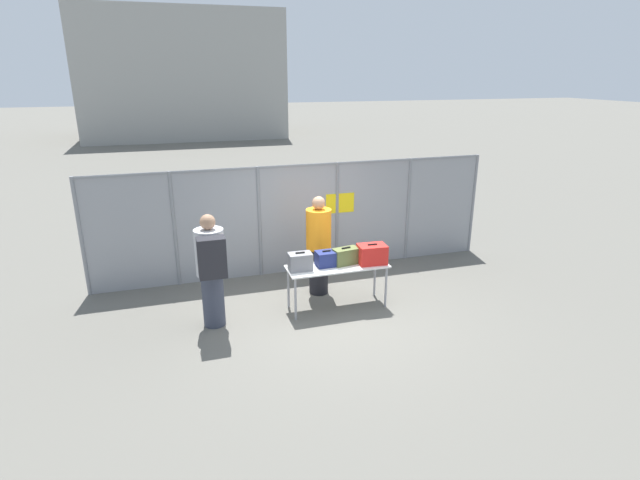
# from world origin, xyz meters

# --- Properties ---
(ground_plane) EXTENTS (120.00, 120.00, 0.00)m
(ground_plane) POSITION_xyz_m (0.00, 0.00, 0.00)
(ground_plane) COLOR #605E56
(fence_section) EXTENTS (8.06, 0.07, 2.20)m
(fence_section) POSITION_xyz_m (0.01, 2.01, 1.15)
(fence_section) COLOR gray
(fence_section) RESTS_ON ground_plane
(inspection_table) EXTENTS (1.73, 0.60, 0.77)m
(inspection_table) POSITION_xyz_m (0.17, 0.17, 0.70)
(inspection_table) COLOR silver
(inspection_table) RESTS_ON ground_plane
(suitcase_grey) EXTENTS (0.39, 0.26, 0.31)m
(suitcase_grey) POSITION_xyz_m (-0.47, 0.18, 0.91)
(suitcase_grey) COLOR slate
(suitcase_grey) RESTS_ON inspection_table
(suitcase_navy) EXTENTS (0.36, 0.28, 0.28)m
(suitcase_navy) POSITION_xyz_m (-0.00, 0.23, 0.90)
(suitcase_navy) COLOR navy
(suitcase_navy) RESTS_ON inspection_table
(suitcase_olive) EXTENTS (0.47, 0.30, 0.30)m
(suitcase_olive) POSITION_xyz_m (0.34, 0.21, 0.91)
(suitcase_olive) COLOR #566033
(suitcase_olive) RESTS_ON inspection_table
(suitcase_red) EXTENTS (0.50, 0.36, 0.35)m
(suitcase_red) POSITION_xyz_m (0.78, 0.11, 0.93)
(suitcase_red) COLOR red
(suitcase_red) RESTS_ON inspection_table
(traveler_hooded) EXTENTS (0.46, 0.71, 1.85)m
(traveler_hooded) POSITION_xyz_m (-1.92, 0.10, 1.02)
(traveler_hooded) COLOR #383D4C
(traveler_hooded) RESTS_ON ground_plane
(security_worker_near) EXTENTS (0.45, 0.45, 1.83)m
(security_worker_near) POSITION_xyz_m (0.05, 0.85, 0.94)
(security_worker_near) COLOR black
(security_worker_near) RESTS_ON ground_plane
(utility_trailer) EXTENTS (3.31, 2.02, 0.66)m
(utility_trailer) POSITION_xyz_m (0.83, 4.23, 0.39)
(utility_trailer) COLOR #B2B2B7
(utility_trailer) RESTS_ON ground_plane
(distant_hangar) EXTENTS (11.73, 8.44, 7.36)m
(distant_hangar) POSITION_xyz_m (-0.93, 27.10, 3.68)
(distant_hangar) COLOR #999993
(distant_hangar) RESTS_ON ground_plane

